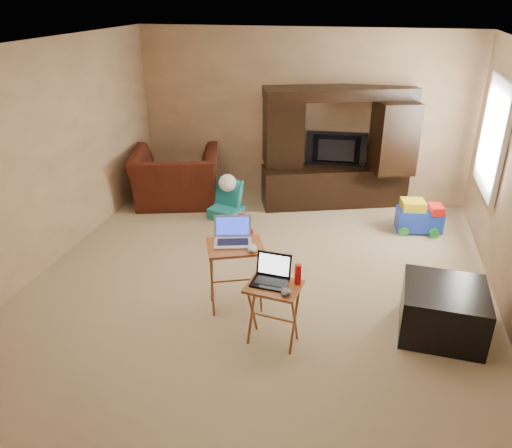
% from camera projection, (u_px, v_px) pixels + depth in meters
% --- Properties ---
extents(floor, '(5.50, 5.50, 0.00)m').
position_uv_depth(floor, '(260.00, 281.00, 5.60)').
color(floor, '#CAAF8B').
rests_on(floor, ground).
extents(ceiling, '(5.50, 5.50, 0.00)m').
position_uv_depth(ceiling, '(261.00, 46.00, 4.53)').
color(ceiling, silver).
rests_on(ceiling, ground).
extents(wall_back, '(5.00, 0.00, 5.00)m').
position_uv_depth(wall_back, '(301.00, 116.00, 7.49)').
color(wall_back, tan).
rests_on(wall_back, ground).
extents(wall_front, '(5.00, 0.00, 5.00)m').
position_uv_depth(wall_front, '(146.00, 347.00, 2.64)').
color(wall_front, tan).
rests_on(wall_front, ground).
extents(wall_left, '(0.00, 5.50, 5.50)m').
position_uv_depth(wall_left, '(43.00, 159.00, 5.58)').
color(wall_left, tan).
rests_on(wall_left, ground).
extents(window_pane, '(0.00, 1.20, 1.20)m').
position_uv_depth(window_pane, '(495.00, 137.00, 5.85)').
color(window_pane, white).
rests_on(window_pane, ground).
extents(window_frame, '(0.06, 1.14, 1.34)m').
position_uv_depth(window_frame, '(494.00, 137.00, 5.86)').
color(window_frame, white).
rests_on(window_frame, ground).
extents(entertainment_center, '(2.19, 1.22, 1.75)m').
position_uv_depth(entertainment_center, '(336.00, 148.00, 7.27)').
color(entertainment_center, black).
rests_on(entertainment_center, floor).
extents(television, '(0.89, 0.17, 0.51)m').
position_uv_depth(television, '(336.00, 150.00, 7.28)').
color(television, black).
rests_on(television, entertainment_center).
extents(recliner, '(1.52, 1.41, 0.81)m').
position_uv_depth(recliner, '(176.00, 178.00, 7.48)').
color(recliner, '#43170E').
rests_on(recliner, floor).
extents(child_rocker, '(0.52, 0.56, 0.54)m').
position_uv_depth(child_rocker, '(226.00, 200.00, 7.05)').
color(child_rocker, '#16747D').
rests_on(child_rocker, floor).
extents(plush_toy, '(0.32, 0.27, 0.36)m').
position_uv_depth(plush_toy, '(242.00, 226.00, 6.50)').
color(plush_toy, red).
rests_on(plush_toy, floor).
extents(push_toy, '(0.66, 0.52, 0.45)m').
position_uv_depth(push_toy, '(420.00, 216.00, 6.66)').
color(push_toy, blue).
rests_on(push_toy, floor).
extents(ottoman, '(0.79, 0.79, 0.48)m').
position_uv_depth(ottoman, '(443.00, 311.00, 4.67)').
color(ottoman, black).
rests_on(ottoman, floor).
extents(tray_table_left, '(0.67, 0.61, 0.71)m').
position_uv_depth(tray_table_left, '(236.00, 276.00, 5.01)').
color(tray_table_left, '#A54E27').
rests_on(tray_table_left, floor).
extents(tray_table_right, '(0.52, 0.44, 0.61)m').
position_uv_depth(tray_table_right, '(273.00, 314.00, 4.51)').
color(tray_table_right, '#9F5D26').
rests_on(tray_table_right, floor).
extents(laptop_left, '(0.44, 0.39, 0.24)m').
position_uv_depth(laptop_left, '(233.00, 233.00, 4.84)').
color(laptop_left, '#A8A9AD').
rests_on(laptop_left, tray_table_left).
extents(laptop_right, '(0.34, 0.29, 0.24)m').
position_uv_depth(laptop_right, '(270.00, 272.00, 4.36)').
color(laptop_right, black).
rests_on(laptop_right, tray_table_right).
extents(mouse_left, '(0.12, 0.16, 0.06)m').
position_uv_depth(mouse_left, '(252.00, 248.00, 4.75)').
color(mouse_left, silver).
rests_on(mouse_left, tray_table_left).
extents(mouse_right, '(0.09, 0.13, 0.05)m').
position_uv_depth(mouse_right, '(286.00, 292.00, 4.24)').
color(mouse_right, '#48474D').
rests_on(mouse_right, tray_table_right).
extents(water_bottle, '(0.06, 0.06, 0.19)m').
position_uv_depth(water_bottle, '(298.00, 274.00, 4.37)').
color(water_bottle, red).
rests_on(water_bottle, tray_table_right).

